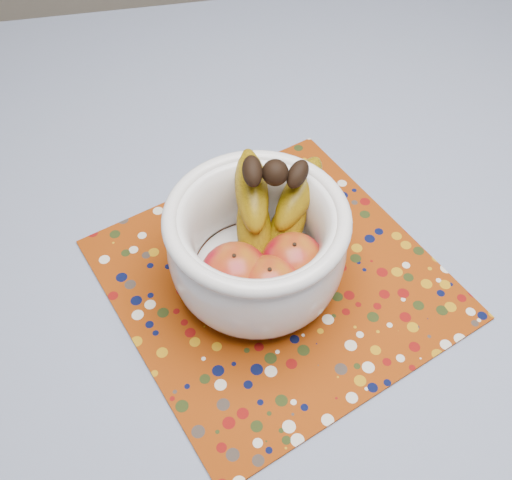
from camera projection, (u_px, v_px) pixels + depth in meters
table at (325, 261)px, 0.95m from camera, size 1.20×1.20×0.75m
tablecloth at (329, 228)px, 0.89m from camera, size 1.32×1.32×0.01m
placemat at (275, 278)px, 0.82m from camera, size 0.54×0.54×0.00m
fruit_bowl at (264, 239)px, 0.76m from camera, size 0.26×0.24×0.18m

